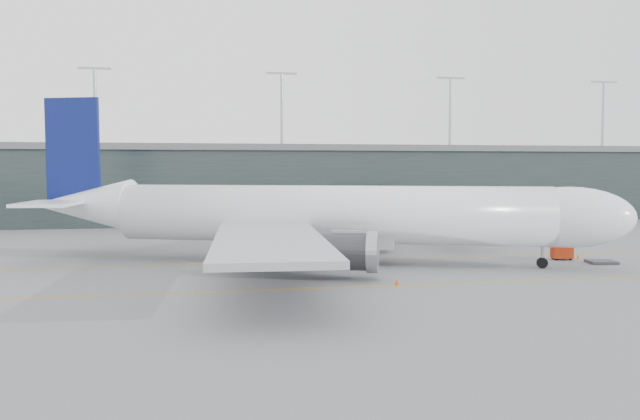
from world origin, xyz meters
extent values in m
plane|color=#5A5A5F|center=(0.00, 0.00, 0.00)|extent=(320.00, 320.00, 0.00)
cube|color=#C08312|center=(0.00, -4.00, 0.01)|extent=(160.00, 0.25, 0.02)
cube|color=#C08312|center=(0.00, -20.00, 0.01)|extent=(160.00, 0.25, 0.02)
cube|color=#C08312|center=(5.00, 20.00, 0.01)|extent=(0.25, 60.00, 0.02)
cube|color=#1F2A29|center=(0.00, 58.00, 7.00)|extent=(240.00, 35.00, 14.00)
cube|color=#5A5C60|center=(0.00, 58.00, 14.60)|extent=(240.00, 36.00, 1.20)
cylinder|color=#9E9EA3|center=(-30.00, 48.00, 22.00)|extent=(0.60, 0.60, 14.00)
cylinder|color=#9E9EA3|center=(5.00, 48.00, 22.00)|extent=(0.60, 0.60, 14.00)
cylinder|color=#9E9EA3|center=(40.00, 48.00, 22.00)|extent=(0.60, 0.60, 14.00)
cylinder|color=#9E9EA3|center=(75.00, 48.00, 22.00)|extent=(0.60, 0.60, 14.00)
cylinder|color=white|center=(4.12, -5.59, 5.58)|extent=(47.80, 22.38, 6.53)
ellipsoid|color=white|center=(28.41, -14.24, 5.58)|extent=(15.10, 10.74, 6.53)
cone|color=white|center=(-24.14, 4.46, 6.31)|extent=(13.01, 9.78, 6.26)
cube|color=#9A9EA3|center=(3.12, -5.24, 3.05)|extent=(17.63, 10.60, 2.10)
cube|color=black|center=(32.18, -15.58, 6.63)|extent=(3.24, 3.75, 0.84)
cube|color=#9A9EA3|center=(-4.33, -19.90, 4.53)|extent=(11.36, 31.05, 0.58)
cylinder|color=#333338|center=(2.75, -15.72, 2.74)|extent=(8.18, 5.94, 3.68)
cube|color=#9A9EA3|center=(6.61, 10.83, 4.53)|extent=(25.46, 30.33, 0.58)
cylinder|color=#333338|center=(9.45, 3.12, 2.74)|extent=(8.18, 5.94, 3.68)
cube|color=#0B155B|center=(-25.63, 4.99, 12.94)|extent=(6.62, 2.79, 12.63)
cube|color=white|center=(-27.07, -0.64, 6.84)|extent=(6.53, 9.90, 0.37)
cube|color=white|center=(-23.19, 10.27, 6.84)|extent=(10.14, 11.08, 0.37)
cylinder|color=black|center=(25.93, -13.36, 0.58)|extent=(1.23, 0.78, 1.16)
cylinder|color=#9E9EA3|center=(25.93, -13.36, 1.37)|extent=(0.32, 0.32, 2.74)
cylinder|color=black|center=(-1.54, -8.94, 0.68)|extent=(1.47, 0.95, 1.37)
cylinder|color=black|center=(1.84, 0.58, 0.68)|extent=(1.47, 0.95, 1.37)
cube|color=#292A2E|center=(22.27, 0.37, 5.72)|extent=(3.95, 4.38, 3.20)
cube|color=#292A2E|center=(22.96, 9.84, 5.72)|extent=(3.94, 15.05, 2.86)
cube|color=#292A2E|center=(24.05, 24.68, 5.72)|extent=(4.23, 15.07, 2.98)
cube|color=#292A2E|center=(25.14, 39.51, 5.72)|extent=(4.51, 15.09, 3.09)
cylinder|color=#9E9EA3|center=(23.02, 10.64, 2.17)|extent=(0.57, 0.57, 4.35)
cube|color=#333338|center=(23.02, 10.64, 0.40)|extent=(2.41, 1.88, 0.80)
cylinder|color=#292A2E|center=(22.27, 40.50, 5.72)|extent=(4.58, 4.58, 3.43)
cylinder|color=#292A2E|center=(22.27, 40.50, 2.06)|extent=(2.06, 2.06, 4.12)
cube|color=#B0290C|center=(31.46, -8.11, 0.88)|extent=(2.47, 1.78, 1.34)
cylinder|color=black|center=(30.57, -8.49, 0.21)|extent=(0.43, 0.22, 0.41)
cylinder|color=black|center=(32.20, -8.75, 0.21)|extent=(0.43, 0.22, 0.41)
cylinder|color=black|center=(30.73, -7.47, 0.21)|extent=(0.43, 0.22, 0.41)
cylinder|color=black|center=(32.36, -7.73, 0.21)|extent=(0.43, 0.22, 0.41)
cube|color=#343438|center=(34.35, -11.47, 0.18)|extent=(3.39, 2.91, 0.30)
cube|color=#333338|center=(-5.90, 10.15, 0.15)|extent=(2.46, 2.23, 0.20)
cube|color=silver|center=(-5.90, 10.15, 1.05)|extent=(2.05, 1.99, 1.50)
cube|color=navy|center=(-5.90, 10.15, 1.84)|extent=(2.11, 2.06, 0.08)
cube|color=#333338|center=(-3.12, 10.75, 0.15)|extent=(2.09, 1.73, 0.20)
cube|color=silver|center=(-3.12, 10.75, 1.04)|extent=(1.69, 1.60, 1.49)
cube|color=navy|center=(-3.12, 10.75, 1.81)|extent=(1.74, 1.65, 0.08)
cube|color=#333338|center=(0.42, 11.11, 0.15)|extent=(2.03, 1.66, 0.20)
cube|color=#AEB4BB|center=(0.42, 11.11, 1.03)|extent=(1.64, 1.54, 1.48)
cube|color=navy|center=(0.42, 11.11, 1.80)|extent=(1.69, 1.59, 0.08)
cone|color=orange|center=(33.86, -7.74, 0.32)|extent=(0.40, 0.40, 0.64)
cone|color=#E5470C|center=(7.58, -19.83, 0.33)|extent=(0.42, 0.42, 0.66)
cone|color=orange|center=(8.81, 12.32, 0.36)|extent=(0.45, 0.45, 0.71)
cone|color=red|center=(-7.97, -10.01, 0.31)|extent=(0.39, 0.39, 0.63)
camera|label=1|loc=(-9.70, -74.80, 10.99)|focal=35.00mm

